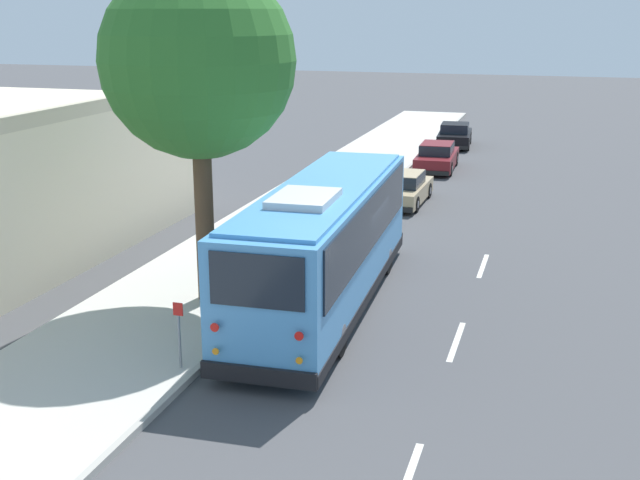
# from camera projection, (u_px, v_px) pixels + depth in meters

# --- Properties ---
(ground_plane) EXTENTS (160.00, 160.00, 0.00)m
(ground_plane) POSITION_uv_depth(u_px,v_px,m) (345.00, 292.00, 21.87)
(ground_plane) COLOR #474749
(sidewalk_slab) EXTENTS (80.00, 4.49, 0.15)m
(sidewalk_slab) POSITION_uv_depth(u_px,v_px,m) (211.00, 276.00, 22.96)
(sidewalk_slab) COLOR beige
(sidewalk_slab) RESTS_ON ground
(curb_strip) EXTENTS (80.00, 0.14, 0.15)m
(curb_strip) POSITION_uv_depth(u_px,v_px,m) (288.00, 284.00, 22.32)
(curb_strip) COLOR #AAA69D
(curb_strip) RESTS_ON ground
(shuttle_bus) EXTENTS (10.77, 3.03, 3.38)m
(shuttle_bus) POSITION_uv_depth(u_px,v_px,m) (324.00, 239.00, 20.37)
(shuttle_bus) COLOR #4C93D1
(shuttle_bus) RESTS_ON ground
(parked_sedan_tan) EXTENTS (4.23, 1.88, 1.27)m
(parked_sedan_tan) POSITION_uv_depth(u_px,v_px,m) (402.00, 189.00, 31.82)
(parked_sedan_tan) COLOR tan
(parked_sedan_tan) RESTS_ON ground
(parked_sedan_maroon) EXTENTS (4.52, 1.89, 1.32)m
(parked_sedan_maroon) POSITION_uv_depth(u_px,v_px,m) (437.00, 157.00, 38.55)
(parked_sedan_maroon) COLOR maroon
(parked_sedan_maroon) RESTS_ON ground
(parked_sedan_black) EXTENTS (4.25, 2.04, 1.32)m
(parked_sedan_black) POSITION_uv_depth(u_px,v_px,m) (455.00, 136.00, 45.23)
(parked_sedan_black) COLOR black
(parked_sedan_black) RESTS_ON ground
(street_tree) EXTENTS (4.78, 4.78, 9.21)m
(street_tree) POSITION_uv_depth(u_px,v_px,m) (200.00, 47.00, 19.37)
(street_tree) COLOR brown
(street_tree) RESTS_ON sidewalk_slab
(sign_post_near) EXTENTS (0.06, 0.22, 1.45)m
(sign_post_near) POSITION_uv_depth(u_px,v_px,m) (179.00, 334.00, 16.72)
(sign_post_near) COLOR gray
(sign_post_near) RESTS_ON sidewalk_slab
(sign_post_far) EXTENTS (0.06, 0.06, 1.16)m
(sign_post_far) POSITION_uv_depth(u_px,v_px,m) (210.00, 316.00, 18.17)
(sign_post_far) COLOR gray
(sign_post_far) RESTS_ON sidewalk_slab
(lane_stripe_behind) EXTENTS (2.40, 0.14, 0.01)m
(lane_stripe_behind) POSITION_uv_depth(u_px,v_px,m) (407.00, 480.00, 13.12)
(lane_stripe_behind) COLOR silver
(lane_stripe_behind) RESTS_ON ground
(lane_stripe_mid) EXTENTS (2.40, 0.14, 0.01)m
(lane_stripe_mid) POSITION_uv_depth(u_px,v_px,m) (456.00, 341.00, 18.63)
(lane_stripe_mid) COLOR silver
(lane_stripe_mid) RESTS_ON ground
(lane_stripe_ahead) EXTENTS (2.40, 0.14, 0.01)m
(lane_stripe_ahead) POSITION_uv_depth(u_px,v_px,m) (483.00, 266.00, 24.15)
(lane_stripe_ahead) COLOR silver
(lane_stripe_ahead) RESTS_ON ground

